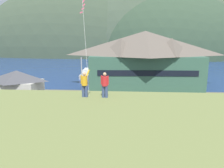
# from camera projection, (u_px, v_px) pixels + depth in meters

# --- Properties ---
(ground_plane) EXTENTS (600.00, 600.00, 0.00)m
(ground_plane) POSITION_uv_depth(u_px,v_px,m) (97.00, 128.00, 23.78)
(ground_plane) COLOR #66604C
(parking_lot_pad) EXTENTS (40.00, 20.00, 0.10)m
(parking_lot_pad) POSITION_uv_depth(u_px,v_px,m) (102.00, 112.00, 28.65)
(parking_lot_pad) COLOR slate
(parking_lot_pad) RESTS_ON ground
(bay_water) EXTENTS (360.00, 84.00, 0.03)m
(bay_water) POSITION_uv_depth(u_px,v_px,m) (118.00, 65.00, 82.40)
(bay_water) COLOR navy
(bay_water) RESTS_ON ground
(far_hill_west_ridge) EXTENTS (145.54, 57.99, 89.96)m
(far_hill_west_ridge) POSITION_uv_depth(u_px,v_px,m) (86.00, 55.00, 138.14)
(far_hill_west_ridge) COLOR #3D4C38
(far_hill_west_ridge) RESTS_ON ground
(far_hill_east_peak) EXTENTS (137.68, 58.11, 94.29)m
(far_hill_east_peak) POSITION_uv_depth(u_px,v_px,m) (159.00, 56.00, 132.75)
(far_hill_east_peak) COLOR #42513D
(far_hill_east_peak) RESTS_ON ground
(far_hill_center_saddle) EXTENTS (92.84, 67.13, 75.27)m
(far_hill_center_saddle) POSITION_uv_depth(u_px,v_px,m) (168.00, 57.00, 127.96)
(far_hill_center_saddle) COLOR #334733
(far_hill_center_saddle) RESTS_ON ground
(far_hill_far_shoulder) EXTENTS (106.71, 44.91, 72.20)m
(far_hill_far_shoulder) POSITION_uv_depth(u_px,v_px,m) (170.00, 56.00, 134.86)
(far_hill_far_shoulder) COLOR #42513D
(far_hill_far_shoulder) RESTS_ON ground
(harbor_lodge) EXTENTS (23.62, 12.66, 11.45)m
(harbor_lodge) POSITION_uv_depth(u_px,v_px,m) (145.00, 57.00, 43.89)
(harbor_lodge) COLOR #38604C
(harbor_lodge) RESTS_ON ground
(storage_shed_near_lot) EXTENTS (6.94, 5.02, 5.31)m
(storage_shed_near_lot) POSITION_uv_depth(u_px,v_px,m) (18.00, 88.00, 31.22)
(storage_shed_near_lot) COLOR beige
(storage_shed_near_lot) RESTS_ON ground
(storage_shed_waterside) EXTENTS (5.43, 6.05, 4.71)m
(storage_shed_waterside) POSITION_uv_depth(u_px,v_px,m) (129.00, 75.00, 44.39)
(storage_shed_waterside) COLOR #338475
(storage_shed_waterside) RESTS_ON ground
(wharf_dock) EXTENTS (3.20, 10.79, 0.70)m
(wharf_dock) POSITION_uv_depth(u_px,v_px,m) (101.00, 75.00, 57.48)
(wharf_dock) COLOR #70604C
(wharf_dock) RESTS_ON ground
(moored_boat_wharfside) EXTENTS (2.86, 7.32, 2.16)m
(moored_boat_wharfside) POSITION_uv_depth(u_px,v_px,m) (87.00, 75.00, 55.99)
(moored_boat_wharfside) COLOR #A8A399
(moored_boat_wharfside) RESTS_ON ground
(moored_boat_outer_mooring) EXTENTS (2.79, 7.31, 2.16)m
(moored_boat_outer_mooring) POSITION_uv_depth(u_px,v_px,m) (114.00, 72.00, 59.90)
(moored_boat_outer_mooring) COLOR silver
(moored_boat_outer_mooring) RESTS_ON ground
(moored_boat_inner_slip) EXTENTS (3.44, 8.25, 2.16)m
(moored_boat_inner_slip) POSITION_uv_depth(u_px,v_px,m) (88.00, 73.00, 58.42)
(moored_boat_inner_slip) COLOR navy
(moored_boat_inner_slip) RESTS_ON ground
(parked_car_mid_row_near) EXTENTS (4.20, 2.06, 1.82)m
(parked_car_mid_row_near) POSITION_uv_depth(u_px,v_px,m) (4.00, 112.00, 25.63)
(parked_car_mid_row_near) COLOR navy
(parked_car_mid_row_near) RESTS_ON parking_lot_pad
(parked_car_front_row_red) EXTENTS (4.34, 2.35, 1.82)m
(parked_car_front_row_red) POSITION_uv_depth(u_px,v_px,m) (214.00, 117.00, 23.95)
(parked_car_front_row_red) COLOR #B28923
(parked_car_front_row_red) RESTS_ON parking_lot_pad
(parked_car_front_row_end) EXTENTS (4.33, 2.33, 1.82)m
(parked_car_front_row_end) POSITION_uv_depth(u_px,v_px,m) (74.00, 116.00, 24.40)
(parked_car_front_row_end) COLOR navy
(parked_car_front_row_end) RESTS_ON parking_lot_pad
(parked_car_back_row_left) EXTENTS (4.34, 2.33, 1.82)m
(parked_car_back_row_left) POSITION_uv_depth(u_px,v_px,m) (141.00, 101.00, 30.43)
(parked_car_back_row_left) COLOR #236633
(parked_car_back_row_left) RESTS_ON parking_lot_pad
(parked_car_corner_spot) EXTENTS (4.28, 2.20, 1.82)m
(parked_car_corner_spot) POSITION_uv_depth(u_px,v_px,m) (191.00, 104.00, 28.76)
(parked_car_corner_spot) COLOR navy
(parked_car_corner_spot) RESTS_ON parking_lot_pad
(parked_car_back_row_right) EXTENTS (4.24, 2.13, 1.82)m
(parked_car_back_row_right) POSITION_uv_depth(u_px,v_px,m) (173.00, 118.00, 23.63)
(parked_car_back_row_right) COLOR silver
(parked_car_back_row_right) RESTS_ON parking_lot_pad
(parked_car_front_row_silver) EXTENTS (4.27, 2.20, 1.82)m
(parked_car_front_row_silver) POSITION_uv_depth(u_px,v_px,m) (74.00, 99.00, 31.24)
(parked_car_front_row_silver) COLOR black
(parked_car_front_row_silver) RESTS_ON parking_lot_pad
(parked_car_mid_row_far) EXTENTS (4.32, 2.29, 1.82)m
(parked_car_mid_row_far) POSITION_uv_depth(u_px,v_px,m) (110.00, 101.00, 30.29)
(parked_car_mid_row_far) COLOR silver
(parked_car_mid_row_far) RESTS_ON parking_lot_pad
(parked_car_mid_row_center) EXTENTS (4.25, 2.16, 1.82)m
(parked_car_mid_row_center) POSITION_uv_depth(u_px,v_px,m) (124.00, 121.00, 22.98)
(parked_car_mid_row_center) COLOR red
(parked_car_mid_row_center) RESTS_ON parking_lot_pad
(parking_light_pole) EXTENTS (0.24, 0.78, 6.89)m
(parking_light_pole) POSITION_uv_depth(u_px,v_px,m) (82.00, 76.00, 33.53)
(parking_light_pole) COLOR #ADADB2
(parking_light_pole) RESTS_ON parking_lot_pad
(person_kite_flyer) EXTENTS (0.58, 0.63, 1.86)m
(person_kite_flyer) POSITION_uv_depth(u_px,v_px,m) (85.00, 83.00, 14.55)
(person_kite_flyer) COLOR #384770
(person_kite_flyer) RESTS_ON grassy_hill_foreground
(person_companion) EXTENTS (0.54, 0.40, 1.74)m
(person_companion) POSITION_uv_depth(u_px,v_px,m) (105.00, 84.00, 14.41)
(person_companion) COLOR #384770
(person_companion) RESTS_ON grassy_hill_foreground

